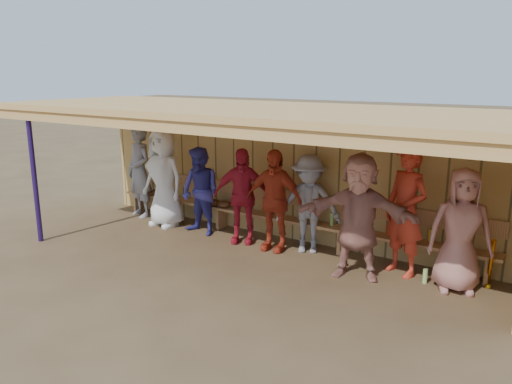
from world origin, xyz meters
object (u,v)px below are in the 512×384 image
at_px(player_a, 139,171).
at_px(player_e, 309,204).
at_px(player_b, 164,178).
at_px(player_h, 461,231).
at_px(player_f, 358,216).
at_px(bench, 279,211).
at_px(player_c, 200,191).
at_px(player_g, 406,211).
at_px(player_extra, 274,200).
at_px(player_d, 242,196).

relative_size(player_a, player_e, 1.16).
distance_m(player_b, player_h, 5.61).
relative_size(player_f, player_h, 1.07).
bearing_deg(bench, player_h, -9.56).
bearing_deg(player_c, player_a, 179.25).
xyz_separation_m(player_b, player_g, (4.78, 0.16, 0.01)).
bearing_deg(player_e, player_g, -26.91).
relative_size(player_c, player_e, 0.99).
distance_m(player_a, player_e, 4.03).
distance_m(player_e, player_h, 2.50).
height_order(player_a, player_h, player_a).
bearing_deg(player_extra, player_f, -16.28).
bearing_deg(player_h, player_extra, 158.51).
xyz_separation_m(player_g, player_extra, (-2.21, -0.17, -0.11)).
distance_m(player_d, player_f, 2.38).
xyz_separation_m(player_d, player_e, (1.24, 0.21, -0.02)).
bearing_deg(player_c, bench, 28.71).
xyz_separation_m(player_c, player_extra, (1.61, 0.02, 0.05)).
bearing_deg(bench, player_c, -158.05).
height_order(player_c, player_d, player_d).
height_order(player_c, player_h, player_h).
bearing_deg(player_g, player_f, -113.73).
xyz_separation_m(player_d, player_h, (3.73, -0.03, 0.02)).
relative_size(player_b, player_c, 1.17).
distance_m(player_h, player_extra, 3.04).
bearing_deg(player_a, player_c, 8.25).
distance_m(player_a, player_g, 5.69).
xyz_separation_m(player_b, player_h, (5.61, -0.02, -0.10)).
xyz_separation_m(player_d, bench, (0.47, 0.52, -0.34)).
relative_size(player_f, player_extra, 1.07).
distance_m(player_f, player_h, 1.42).
bearing_deg(player_extra, player_a, 171.41).
distance_m(player_d, player_h, 3.73).
xyz_separation_m(player_extra, bench, (-0.22, 0.54, -0.36)).
relative_size(player_d, player_g, 0.87).
height_order(player_e, player_f, player_f).
bearing_deg(player_b, player_h, 2.47).
distance_m(player_a, player_b, 0.94).
xyz_separation_m(player_b, player_c, (0.96, -0.03, -0.15)).
height_order(player_g, player_extra, player_g).
relative_size(player_extra, bench, 0.23).
bearing_deg(player_d, player_extra, -24.21).
bearing_deg(player_d, player_a, 153.32).
height_order(player_c, bench, player_c).
xyz_separation_m(player_e, player_f, (1.11, -0.57, 0.10)).
height_order(player_a, player_b, player_b).
bearing_deg(player_e, player_a, 155.64).
distance_m(player_g, bench, 2.50).
bearing_deg(player_f, player_e, 139.01).
distance_m(player_g, player_h, 0.85).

